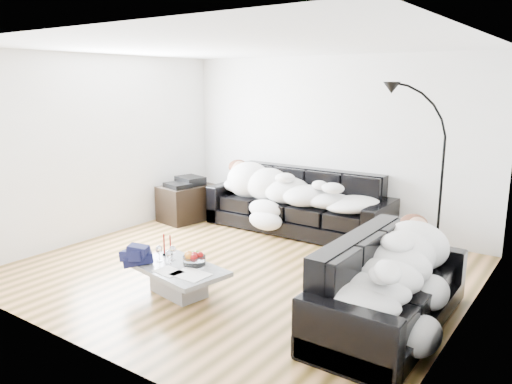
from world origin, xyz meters
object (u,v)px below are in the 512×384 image
Objects in this scene: sleeper_back at (296,189)px; av_cabinet at (187,203)px; shoes at (387,285)px; stereo at (186,181)px; sleeper_right at (392,261)px; coffee_table at (179,280)px; candle_right at (170,245)px; candle_left at (164,245)px; sofa_right at (390,284)px; fruit_bowl at (194,258)px; wine_glass_c at (168,258)px; sofa_back at (298,201)px; floor_lamp at (441,189)px; wine_glass_a at (173,253)px; wine_glass_b at (159,254)px.

sleeper_back is 2.82× the size of av_cabinet.
shoes is at bearing -2.99° from av_cabinet.
sleeper_back is 5.39× the size of stereo.
sleeper_right is 1.64× the size of coffee_table.
sleeper_right reaches higher than candle_right.
candle_left is 2.50m from shoes.
coffee_table is (-2.08, -0.59, -0.26)m from sofa_right.
fruit_bowl is 0.27m from wine_glass_c.
sofa_back is 1.87m from stereo.
fruit_bowl is at bearing -3.53° from candle_left.
stereo is at bearing -163.88° from sofa_back.
stereo is 3.96m from floor_lamp.
sofa_back is 2.53m from candle_right.
sofa_back reaches higher than sleeper_back.
sleeper_right is at bearing 0.00° from sofa_right.
candle_right is (-0.17, -2.52, -0.04)m from sofa_back.
stereo is at bearing -165.38° from sleeper_back.
floor_lamp is (2.13, 2.40, 0.59)m from wine_glass_c.
sleeper_back is 1.21× the size of floor_lamp.
wine_glass_c reaches higher than shoes.
sofa_back is 2.64× the size of coffee_table.
stereo is (-1.94, 2.22, 0.49)m from coffee_table.
sofa_right is at bearing -43.17° from sleeper_back.
stereo is at bearing 131.06° from coffee_table.
fruit_bowl is at bearing 102.96° from sleeper_right.
candle_right is (-0.43, 0.08, 0.04)m from fruit_bowl.
candle_left is at bearing 161.03° from wine_glass_a.
wine_glass_c is at bearing -4.38° from wine_glass_b.
wine_glass_b is 0.21× the size of av_cabinet.
wine_glass_c is 0.18× the size of av_cabinet.
fruit_bowl is (0.26, -2.60, -0.07)m from sofa_back.
candle_right reaches higher than wine_glass_c.
wine_glass_b is at bearing -110.86° from floor_lamp.
sleeper_back reaches higher than av_cabinet.
wine_glass_a is at bearing -90.40° from sleeper_back.
av_cabinet reaches higher than wine_glass_c.
wine_glass_c reaches higher than coffee_table.
sofa_right is at bearing 15.41° from wine_glass_c.
candle_left is at bearing -38.99° from stereo.
coffee_table is at bearing -86.82° from sleeper_back.
candle_right is 0.11× the size of floor_lamp.
sofa_right reaches higher than candle_left.
sofa_right is 4.14× the size of shoes.
sofa_back reaches higher than wine_glass_a.
sleeper_back is at bearing 85.03° from candle_left.
sofa_back is at bearing 89.61° from wine_glass_a.
wine_glass_c is 0.34× the size of stereo.
sofa_back is 11.48× the size of candle_left.
sleeper_right is at bearing 8.86° from candle_right.
candle_right reaches higher than wine_glass_a.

